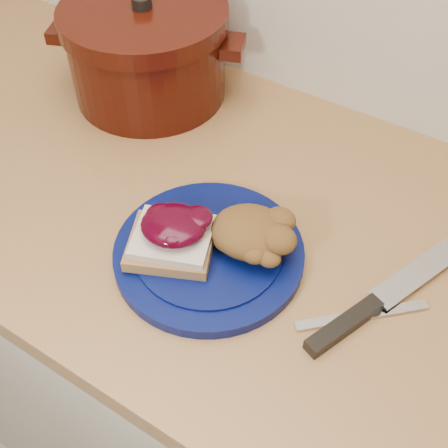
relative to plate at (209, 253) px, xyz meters
The scene contains 8 objects.
base_cabinet 0.49m from the plate, 95.38° to the left, with size 4.00×0.60×0.86m, color beige.
plate is the anchor object (origin of this frame).
sandwich 0.06m from the plate, 147.32° to the right, with size 0.13×0.12×0.05m.
stuffing_mound 0.06m from the plate, 36.40° to the left, with size 0.10×0.08×0.05m, color brown.
chef_knife 0.21m from the plate, ahead, with size 0.13×0.28×0.02m.
butter_knife 0.20m from the plate, ahead, with size 0.16×0.01×0.00m, color silver.
dutch_oven 0.38m from the plate, 138.61° to the left, with size 0.34×0.34×0.17m.
pepper_grinder 0.42m from the plate, 133.02° to the left, with size 0.07×0.07×0.13m.
Camera 1 is at (0.26, 1.05, 1.46)m, focal length 45.00 mm.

